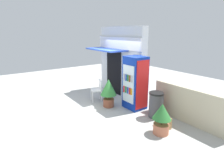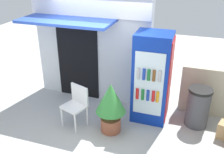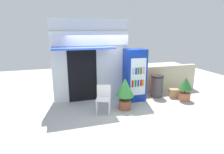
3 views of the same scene
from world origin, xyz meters
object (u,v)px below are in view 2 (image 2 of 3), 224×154
at_px(plastic_chair, 76,103).
at_px(potted_plant_near_shop, 111,103).
at_px(drink_cooler, 152,78).
at_px(trash_bin, 198,107).

xyz_separation_m(plastic_chair, potted_plant_near_shop, (0.76, 0.02, 0.12)).
xyz_separation_m(drink_cooler, plastic_chair, (-1.44, -0.77, -0.45)).
relative_size(potted_plant_near_shop, trash_bin, 1.25).
relative_size(drink_cooler, plastic_chair, 2.18).
distance_m(drink_cooler, plastic_chair, 1.70).
xyz_separation_m(drink_cooler, potted_plant_near_shop, (-0.68, -0.75, -0.33)).
height_order(plastic_chair, potted_plant_near_shop, potted_plant_near_shop).
height_order(drink_cooler, trash_bin, drink_cooler).
bearing_deg(drink_cooler, plastic_chair, -152.05).
bearing_deg(plastic_chair, drink_cooler, 27.95).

